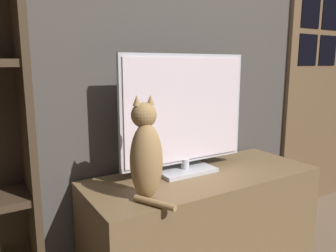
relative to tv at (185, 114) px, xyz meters
name	(u,v)px	position (x,y,z in m)	size (l,w,h in m)	color
wall_back	(174,31)	(0.06, 0.21, 0.45)	(4.80, 0.05, 2.60)	#47423D
tv_stand	(203,221)	(0.06, -0.09, -0.59)	(1.27, 0.51, 0.54)	brown
tv	(185,114)	(0.00, 0.00, 0.00)	(0.75, 0.19, 0.63)	#B7B7BC
cat	(146,154)	(-0.34, -0.20, -0.12)	(0.16, 0.28, 0.45)	#997547
door	(324,73)	(1.43, 0.17, 0.19)	(0.84, 0.04, 2.05)	brown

